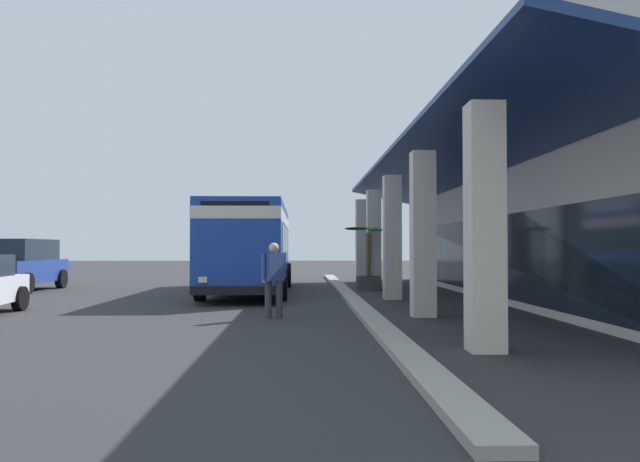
{
  "coord_description": "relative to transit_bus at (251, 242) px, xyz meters",
  "views": [
    {
      "loc": [
        19.45,
        1.26,
        1.65
      ],
      "look_at": [
        -0.27,
        1.87,
        2.17
      ],
      "focal_mm": 35.6,
      "sensor_mm": 36.0,
      "label": 1
    }
  ],
  "objects": [
    {
      "name": "ground",
      "position": [
        3.96,
        8.57,
        -1.85
      ],
      "size": [
        120.0,
        120.0,
        0.0
      ],
      "primitive_type": "plane",
      "color": "#2D2D30"
    },
    {
      "name": "curb_strip",
      "position": [
        3.21,
        3.43,
        -1.79
      ],
      "size": [
        30.63,
        0.5,
        0.12
      ],
      "primitive_type": "cube",
      "color": "#9E998E",
      "rests_on": "ground"
    },
    {
      "name": "transit_bus",
      "position": [
        0.0,
        0.0,
        0.0
      ],
      "size": [
        11.22,
        2.86,
        3.34
      ],
      "color": "#193D9E",
      "rests_on": "ground"
    },
    {
      "name": "parked_suv_blue",
      "position": [
        -1.04,
        -8.85,
        -0.84
      ],
      "size": [
        4.81,
        2.23,
        1.97
      ],
      "color": "navy",
      "rests_on": "ground"
    },
    {
      "name": "pedestrian",
      "position": [
        8.6,
        1.21,
        -0.85
      ],
      "size": [
        0.53,
        0.55,
        1.76
      ],
      "color": "#38383D",
      "rests_on": "ground"
    },
    {
      "name": "potted_palm",
      "position": [
        -1.45,
        4.49,
        -1.27
      ],
      "size": [
        1.81,
        1.66,
        2.51
      ],
      "color": "#4C4742",
      "rests_on": "ground"
    }
  ]
}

